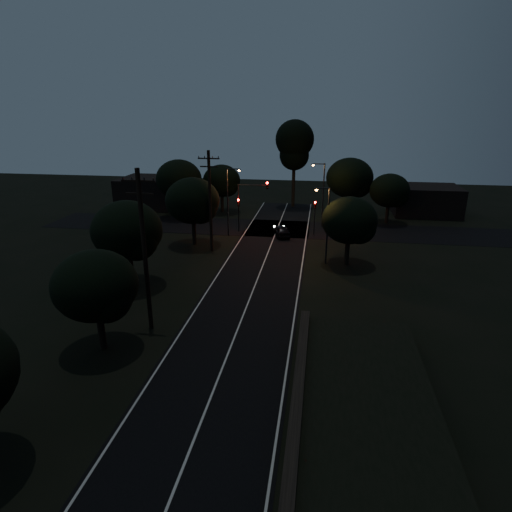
% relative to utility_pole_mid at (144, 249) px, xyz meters
% --- Properties ---
extents(road_surface, '(60.00, 70.00, 0.03)m').
position_rel_utility_pole_mid_xyz_m(road_surface, '(6.00, 16.12, -5.73)').
color(road_surface, black).
rests_on(road_surface, ground).
extents(retaining_wall, '(6.93, 26.00, 1.60)m').
position_rel_utility_pole_mid_xyz_m(retaining_wall, '(13.74, -12.00, -5.12)').
color(retaining_wall, black).
rests_on(retaining_wall, ground).
extents(utility_pole_mid, '(2.20, 0.30, 11.00)m').
position_rel_utility_pole_mid_xyz_m(utility_pole_mid, '(0.00, 0.00, 0.00)').
color(utility_pole_mid, black).
rests_on(utility_pole_mid, ground).
extents(utility_pole_far, '(2.20, 0.30, 10.50)m').
position_rel_utility_pole_mid_xyz_m(utility_pole_far, '(0.00, 17.00, -0.25)').
color(utility_pole_far, black).
rests_on(utility_pole_far, ground).
extents(tree_left_b, '(5.12, 5.12, 6.50)m').
position_rel_utility_pole_mid_xyz_m(tree_left_b, '(-1.82, -3.10, -1.52)').
color(tree_left_b, black).
rests_on(tree_left_b, ground).
extents(tree_left_c, '(5.83, 5.83, 7.37)m').
position_rel_utility_pole_mid_xyz_m(tree_left_c, '(-4.29, 6.88, -0.98)').
color(tree_left_c, black).
rests_on(tree_left_c, ground).
extents(tree_left_d, '(5.87, 5.87, 7.45)m').
position_rel_utility_pole_mid_xyz_m(tree_left_d, '(-2.29, 18.88, -0.91)').
color(tree_left_d, black).
rests_on(tree_left_d, ground).
extents(tree_far_nw, '(5.38, 5.38, 6.82)m').
position_rel_utility_pole_mid_xyz_m(tree_far_nw, '(-2.81, 34.89, -1.33)').
color(tree_far_nw, black).
rests_on(tree_far_nw, ground).
extents(tree_far_w, '(6.19, 6.19, 7.90)m').
position_rel_utility_pole_mid_xyz_m(tree_far_w, '(-7.78, 30.87, -0.61)').
color(tree_far_w, black).
rests_on(tree_far_w, ground).
extents(tree_far_ne, '(6.39, 6.39, 8.08)m').
position_rel_utility_pole_mid_xyz_m(tree_far_ne, '(15.23, 34.87, -0.51)').
color(tree_far_ne, black).
rests_on(tree_far_ne, ground).
extents(tree_far_e, '(5.11, 5.11, 6.48)m').
position_rel_utility_pole_mid_xyz_m(tree_far_e, '(20.18, 31.90, -1.54)').
color(tree_far_e, black).
rests_on(tree_far_e, ground).
extents(tree_right_a, '(5.24, 5.24, 6.66)m').
position_rel_utility_pole_mid_xyz_m(tree_right_a, '(14.19, 14.89, -1.42)').
color(tree_right_a, black).
rests_on(tree_right_a, ground).
extents(tall_pine, '(5.67, 5.67, 12.90)m').
position_rel_utility_pole_mid_xyz_m(tall_pine, '(7.00, 40.00, 3.55)').
color(tall_pine, black).
rests_on(tall_pine, ground).
extents(building_left, '(10.00, 8.00, 4.40)m').
position_rel_utility_pole_mid_xyz_m(building_left, '(-14.00, 37.00, -3.54)').
color(building_left, black).
rests_on(building_left, ground).
extents(building_right, '(9.00, 7.00, 4.00)m').
position_rel_utility_pole_mid_xyz_m(building_right, '(26.00, 38.00, -3.74)').
color(building_right, black).
rests_on(building_right, ground).
extents(signal_left, '(0.28, 0.35, 4.10)m').
position_rel_utility_pole_mid_xyz_m(signal_left, '(1.40, 24.99, -2.90)').
color(signal_left, black).
rests_on(signal_left, ground).
extents(signal_right, '(0.28, 0.35, 4.10)m').
position_rel_utility_pole_mid_xyz_m(signal_right, '(10.60, 24.99, -2.90)').
color(signal_right, black).
rests_on(signal_right, ground).
extents(signal_mast, '(3.70, 0.35, 6.25)m').
position_rel_utility_pole_mid_xyz_m(signal_mast, '(3.09, 24.99, -1.40)').
color(signal_mast, black).
rests_on(signal_mast, ground).
extents(streetlight_a, '(1.66, 0.26, 8.00)m').
position_rel_utility_pole_mid_xyz_m(streetlight_a, '(0.69, 23.00, -1.10)').
color(streetlight_a, black).
rests_on(streetlight_a, ground).
extents(streetlight_b, '(1.66, 0.26, 8.00)m').
position_rel_utility_pole_mid_xyz_m(streetlight_b, '(11.31, 29.00, -1.10)').
color(streetlight_b, black).
rests_on(streetlight_b, ground).
extents(streetlight_c, '(1.46, 0.26, 7.50)m').
position_rel_utility_pole_mid_xyz_m(streetlight_c, '(11.83, 15.00, -1.39)').
color(streetlight_c, black).
rests_on(streetlight_c, ground).
extents(car, '(2.61, 4.23, 1.34)m').
position_rel_utility_pole_mid_xyz_m(car, '(6.83, 23.75, -5.07)').
color(car, black).
rests_on(car, ground).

